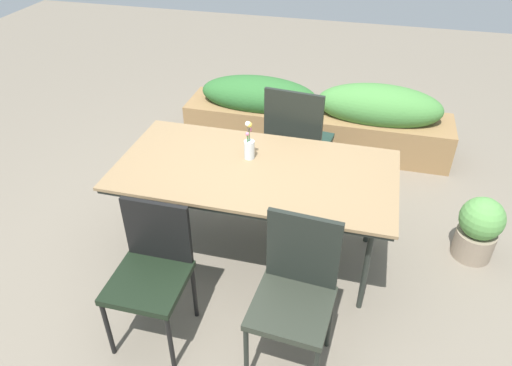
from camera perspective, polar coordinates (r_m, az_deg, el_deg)
name	(u,v)px	position (r m, az deg, el deg)	size (l,w,h in m)	color
ground_plane	(259,244)	(3.65, 0.32, -7.29)	(12.00, 12.00, 0.00)	#756B5B
dining_table	(256,173)	(3.14, 0.00, 1.18)	(1.84, 0.94, 0.75)	#8C704C
chair_near_left	(152,266)	(2.82, -12.40, -9.74)	(0.43, 0.43, 0.87)	black
chair_near_right	(296,288)	(2.60, 4.80, -12.51)	(0.45, 0.45, 0.95)	#292E25
chair_far_side	(297,139)	(3.83, 4.92, 5.34)	(0.53, 0.53, 1.03)	#1C3228
flower_vase	(249,145)	(3.18, -0.82, 4.56)	(0.07, 0.07, 0.28)	silver
planter_box	(317,116)	(4.74, 7.39, 7.98)	(2.59, 0.53, 0.71)	olive
potted_plant	(479,228)	(3.75, 25.22, -4.90)	(0.31, 0.31, 0.50)	gray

